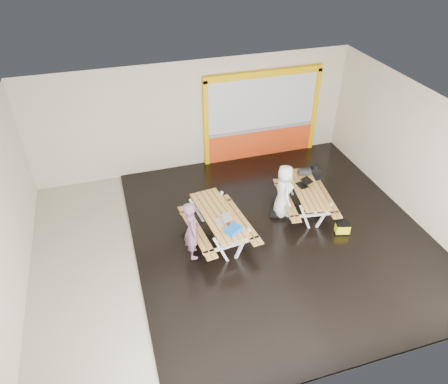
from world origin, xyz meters
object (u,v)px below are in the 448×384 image
object	(u,v)px
person_left	(192,230)
laptop_right	(304,184)
laptop_left	(223,220)
person_right	(284,191)
toolbox	(304,172)
picnic_table_right	(306,194)
backpack	(315,173)
picnic_table_left	(218,220)
dark_case	(278,212)
fluke_bag	(342,228)
blue_pouch	(233,230)

from	to	relation	value
person_left	laptop_right	distance (m)	3.57
laptop_left	person_left	bearing A→B (deg)	-172.57
person_right	toolbox	distance (m)	1.12
toolbox	laptop_left	bearing A→B (deg)	-153.31
person_right	toolbox	size ratio (longest dim) A/B	4.10
laptop_left	laptop_right	size ratio (longest dim) A/B	0.92
person_right	laptop_left	world-z (taller)	person_right
picnic_table_right	backpack	xyz separation A→B (m)	(0.61, 0.74, 0.11)
picnic_table_left	backpack	distance (m)	3.48
dark_case	laptop_left	bearing A→B (deg)	-156.38
picnic_table_left	backpack	world-z (taller)	backpack
picnic_table_left	fluke_bag	distance (m)	3.28
person_left	person_right	size ratio (longest dim) A/B	1.02
person_right	picnic_table_right	bearing A→B (deg)	-83.46
dark_case	picnic_table_left	bearing A→B (deg)	-165.87
laptop_left	blue_pouch	distance (m)	0.42
backpack	picnic_table_left	bearing A→B (deg)	-160.08
dark_case	person_left	bearing A→B (deg)	-160.99
laptop_left	laptop_right	xyz separation A→B (m)	(2.61, 0.94, -0.06)
laptop_left	picnic_table_right	bearing A→B (deg)	16.53
person_left	person_right	bearing A→B (deg)	-67.78
person_left	laptop_left	size ratio (longest dim) A/B	4.14
dark_case	fluke_bag	distance (m)	1.78
picnic_table_right	laptop_left	xyz separation A→B (m)	(-2.64, -0.78, 0.30)
laptop_right	toolbox	bearing A→B (deg)	62.68
picnic_table_right	laptop_right	size ratio (longest dim) A/B	5.33
picnic_table_right	laptop_right	distance (m)	0.29
blue_pouch	backpack	world-z (taller)	backpack
picnic_table_left	blue_pouch	size ratio (longest dim) A/B	6.20
toolbox	fluke_bag	size ratio (longest dim) A/B	0.88
picnic_table_right	dark_case	bearing A→B (deg)	177.96
fluke_bag	person_left	bearing A→B (deg)	175.65
laptop_right	dark_case	bearing A→B (deg)	-169.94
fluke_bag	laptop_right	bearing A→B (deg)	111.69
picnic_table_left	laptop_left	world-z (taller)	laptop_left
laptop_right	blue_pouch	size ratio (longest dim) A/B	1.10
backpack	dark_case	world-z (taller)	backpack
backpack	dark_case	xyz separation A→B (m)	(-1.40, -0.71, -0.60)
picnic_table_left	toolbox	distance (m)	3.10
picnic_table_right	person_right	world-z (taller)	person_right
picnic_table_left	blue_pouch	world-z (taller)	blue_pouch
backpack	fluke_bag	size ratio (longest dim) A/B	1.19
picnic_table_left	dark_case	size ratio (longest dim) A/B	5.27
person_right	backpack	size ratio (longest dim) A/B	3.05
person_left	laptop_right	bearing A→B (deg)	-68.93
person_left	backpack	distance (m)	4.37
person_right	fluke_bag	size ratio (longest dim) A/B	3.61
laptop_left	person_right	bearing A→B (deg)	22.38
backpack	blue_pouch	bearing A→B (deg)	-148.35
dark_case	fluke_bag	xyz separation A→B (m)	(1.29, -1.22, 0.07)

